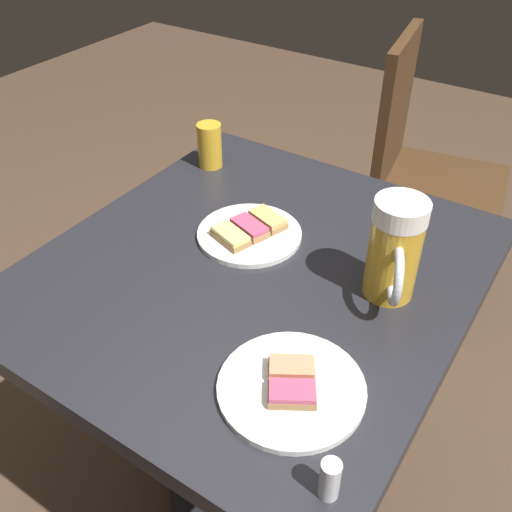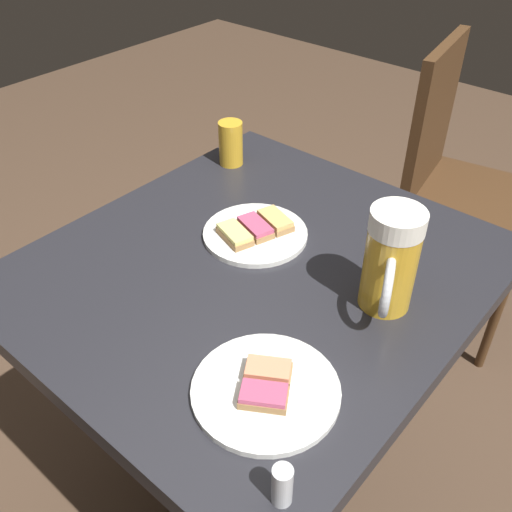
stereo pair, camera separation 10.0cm
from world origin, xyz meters
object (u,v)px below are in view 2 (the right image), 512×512
object	(u,v)px
beer_glass_small	(231,143)
salt_shaker	(282,485)
plate_far	(266,389)
cafe_chair	(457,178)
plate_near	(255,232)
beer_mug	(391,262)

from	to	relation	value
beer_glass_small	salt_shaker	world-z (taller)	beer_glass_small
plate_far	cafe_chair	world-z (taller)	cafe_chair
plate_far	cafe_chair	distance (m)	1.15
plate_near	beer_glass_small	size ratio (longest dim) A/B	1.98
beer_glass_small	salt_shaker	bearing A→B (deg)	46.72
beer_glass_small	salt_shaker	xyz separation A→B (m)	(0.56, 0.59, -0.02)
beer_glass_small	cafe_chair	size ratio (longest dim) A/B	0.11
plate_far	beer_mug	size ratio (longest dim) A/B	1.17
beer_glass_small	cafe_chair	distance (m)	0.77
plate_near	beer_glass_small	xyz separation A→B (m)	(-0.18, -0.23, 0.04)
plate_near	cafe_chair	distance (m)	0.88
salt_shaker	cafe_chair	bearing A→B (deg)	-166.02
plate_far	salt_shaker	world-z (taller)	salt_shaker
plate_far	beer_mug	bearing A→B (deg)	173.50
cafe_chair	plate_far	bearing A→B (deg)	-0.32
plate_near	beer_mug	world-z (taller)	beer_mug
plate_near	salt_shaker	size ratio (longest dim) A/B	3.32
plate_near	salt_shaker	distance (m)	0.53
beer_mug	plate_near	bearing A→B (deg)	-91.72
plate_near	plate_far	xyz separation A→B (m)	(0.27, 0.25, -0.00)
plate_far	salt_shaker	bearing A→B (deg)	46.66
beer_glass_small	cafe_chair	world-z (taller)	cafe_chair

